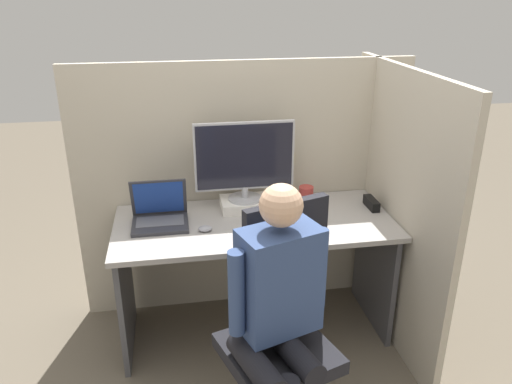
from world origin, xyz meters
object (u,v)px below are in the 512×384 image
(laptop, at_px, (160,216))
(office_chair, at_px, (281,319))
(stapler, at_px, (371,203))
(coffee_mug, at_px, (306,195))
(person, at_px, (277,308))
(monitor, at_px, (245,159))
(carrot_toy, at_px, (311,225))
(paper_box, at_px, (245,204))

(laptop, relative_size, office_chair, 0.29)
(stapler, height_order, coffee_mug, coffee_mug)
(stapler, bearing_deg, person, -131.23)
(coffee_mug, bearing_deg, stapler, -19.76)
(laptop, height_order, stapler, laptop)
(monitor, xyz_separation_m, carrot_toy, (0.31, -0.34, -0.29))
(paper_box, bearing_deg, carrot_toy, -46.70)
(paper_box, height_order, monitor, monitor)
(laptop, distance_m, office_chair, 0.91)
(office_chair, bearing_deg, monitor, 93.38)
(carrot_toy, distance_m, office_chair, 0.60)
(person, xyz_separation_m, coffee_mug, (0.39, 1.00, 0.08))
(paper_box, distance_m, laptop, 0.52)
(office_chair, distance_m, person, 0.26)
(laptop, relative_size, coffee_mug, 2.87)
(paper_box, xyz_separation_m, office_chair, (0.05, -0.81, -0.24))
(monitor, distance_m, office_chair, 0.97)
(paper_box, bearing_deg, stapler, -8.93)
(carrot_toy, relative_size, office_chair, 0.12)
(stapler, bearing_deg, carrot_toy, -153.80)
(monitor, distance_m, laptop, 0.58)
(coffee_mug, bearing_deg, carrot_toy, -100.74)
(laptop, relative_size, person, 0.24)
(office_chair, relative_size, person, 0.85)
(carrot_toy, bearing_deg, person, -116.31)
(paper_box, height_order, stapler, paper_box)
(stapler, xyz_separation_m, person, (-0.76, -0.87, -0.05))
(stapler, distance_m, office_chair, 1.02)
(monitor, relative_size, stapler, 3.69)
(carrot_toy, bearing_deg, monitor, 133.06)
(laptop, bearing_deg, paper_box, 14.59)
(paper_box, height_order, laptop, laptop)
(office_chair, bearing_deg, person, -108.46)
(paper_box, bearing_deg, monitor, 90.00)
(stapler, height_order, office_chair, office_chair)
(monitor, xyz_separation_m, laptop, (-0.50, -0.13, -0.26))
(office_chair, bearing_deg, stapler, 44.77)
(laptop, relative_size, stapler, 1.96)
(carrot_toy, xyz_separation_m, person, (-0.32, -0.65, -0.05))
(monitor, height_order, carrot_toy, monitor)
(monitor, relative_size, carrot_toy, 4.47)
(stapler, relative_size, office_chair, 0.15)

